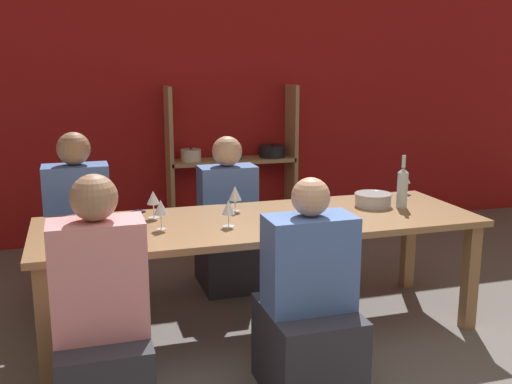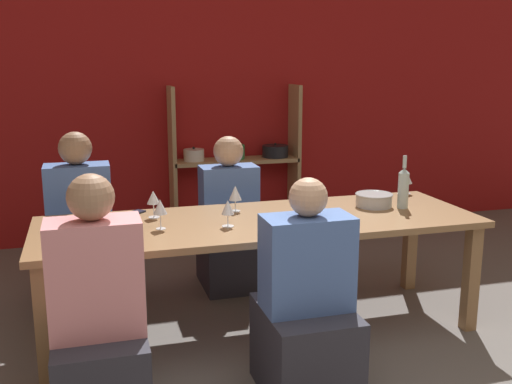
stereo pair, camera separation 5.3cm
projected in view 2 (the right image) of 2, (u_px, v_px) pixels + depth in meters
wall_back_red at (187, 97)px, 5.66m from camera, size 8.80×0.06×2.70m
shelf_unit at (237, 177)px, 5.76m from camera, size 1.24×0.30×1.46m
dining_table at (260, 231)px, 3.71m from camera, size 2.71×0.90×0.73m
mixing_bowl at (374, 199)px, 4.00m from camera, size 0.25×0.25×0.09m
wine_bottle_green at (403, 187)px, 3.94m from camera, size 0.07×0.07×0.35m
wine_glass_red_a at (235, 194)px, 3.86m from camera, size 0.08×0.08×0.17m
wine_glass_white_a at (153, 198)px, 3.70m from camera, size 0.08×0.08×0.17m
wine_glass_white_b at (319, 204)px, 3.63m from camera, size 0.08×0.08×0.15m
wine_glass_white_c at (228, 208)px, 3.50m from camera, size 0.08×0.08×0.16m
wine_glass_white_d at (100, 206)px, 3.51m from camera, size 0.08×0.08×0.17m
wine_glass_red_b at (407, 179)px, 4.36m from camera, size 0.08×0.08×0.16m
wine_glass_red_c at (160, 208)px, 3.45m from camera, size 0.08×0.08×0.18m
cell_phone at (134, 213)px, 3.82m from camera, size 0.16×0.15×0.01m
person_near_a at (306, 319)px, 3.02m from camera, size 0.44×0.55×1.14m
person_far_a at (81, 241)px, 4.23m from camera, size 0.44×0.55×1.21m
person_near_b at (99, 340)px, 2.72m from camera, size 0.41×0.52×1.21m
person_far_b at (229, 232)px, 4.51m from camera, size 0.42×0.52×1.15m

